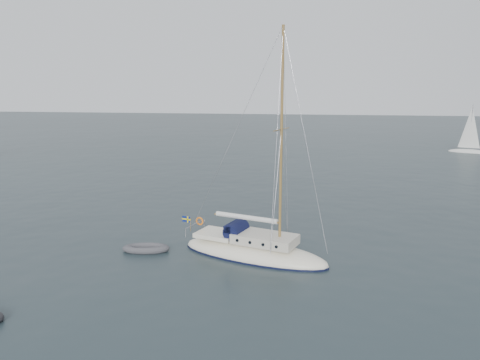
# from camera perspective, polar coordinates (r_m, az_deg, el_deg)

# --- Properties ---
(ground) EXTENTS (300.00, 300.00, 0.00)m
(ground) POSITION_cam_1_polar(r_m,az_deg,el_deg) (30.85, -1.20, -8.87)
(ground) COLOR black
(ground) RESTS_ON ground
(sailboat) EXTENTS (10.34, 3.10, 14.73)m
(sailboat) POSITION_cam_1_polar(r_m,az_deg,el_deg) (29.88, 1.71, -7.29)
(sailboat) COLOR white
(sailboat) RESTS_ON ground
(dinghy) EXTENTS (3.09, 1.40, 0.44)m
(dinghy) POSITION_cam_1_polar(r_m,az_deg,el_deg) (31.68, -11.40, -8.17)
(dinghy) COLOR #46454A
(dinghy) RESTS_ON ground
(distant_yacht_c) EXTENTS (6.16, 3.28, 8.16)m
(distant_yacht_c) POSITION_cam_1_polar(r_m,az_deg,el_deg) (84.40, 26.26, 5.37)
(distant_yacht_c) COLOR silver
(distant_yacht_c) RESTS_ON ground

